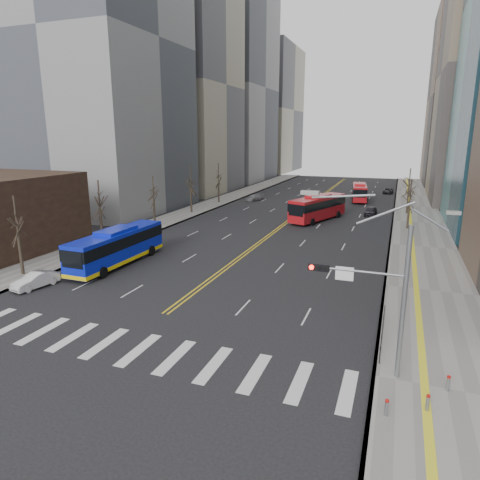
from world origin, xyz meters
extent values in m
plane|color=black|center=(0.00, 0.00, 0.00)|extent=(220.00, 220.00, 0.00)
cube|color=gray|center=(17.50, 45.00, 0.07)|extent=(7.00, 130.00, 0.15)
cube|color=gray|center=(-16.50, 45.00, 0.07)|extent=(5.00, 130.00, 0.15)
cube|color=silver|center=(-8.27, 0.00, 0.01)|extent=(0.70, 4.00, 0.01)
cube|color=silver|center=(-5.91, 0.00, 0.01)|extent=(0.70, 4.00, 0.01)
cube|color=silver|center=(-3.55, 0.00, 0.01)|extent=(0.70, 4.00, 0.01)
cube|color=silver|center=(-1.18, 0.00, 0.01)|extent=(0.70, 4.00, 0.01)
cube|color=silver|center=(1.18, 0.00, 0.01)|extent=(0.70, 4.00, 0.01)
cube|color=silver|center=(3.55, 0.00, 0.01)|extent=(0.70, 4.00, 0.01)
cube|color=silver|center=(5.91, 0.00, 0.01)|extent=(0.70, 4.00, 0.01)
cube|color=silver|center=(8.27, 0.00, 0.01)|extent=(0.70, 4.00, 0.01)
cube|color=silver|center=(10.64, 0.00, 0.01)|extent=(0.70, 4.00, 0.01)
cube|color=silver|center=(13.00, 0.00, 0.01)|extent=(0.70, 4.00, 0.01)
cube|color=gold|center=(-0.20, 55.00, 0.01)|extent=(0.15, 100.00, 0.01)
cube|color=gold|center=(0.20, 55.00, 0.01)|extent=(0.15, 100.00, 0.01)
cube|color=gray|center=(-31.00, 40.00, 26.00)|extent=(22.00, 24.00, 52.00)
cube|color=#9E9780|center=(-31.00, 66.00, 22.00)|extent=(22.00, 22.00, 44.00)
cube|color=gray|center=(-30.00, 93.00, 24.00)|extent=(20.00, 26.00, 48.00)
cube|color=#9E9780|center=(-29.00, 125.00, 20.00)|extent=(18.00, 30.00, 40.00)
cube|color=brown|center=(29.00, 103.00, 21.00)|extent=(18.00, 30.00, 42.00)
cylinder|color=gray|center=(15.20, 2.00, 4.00)|extent=(0.24, 0.24, 8.00)
cylinder|color=gray|center=(12.95, 2.00, 5.50)|extent=(4.50, 0.12, 0.12)
cube|color=black|center=(11.00, 2.00, 5.50)|extent=(1.10, 0.28, 0.38)
cylinder|color=#FF190C|center=(10.65, 1.84, 5.50)|extent=(0.24, 0.08, 0.24)
cylinder|color=black|center=(11.00, 1.84, 5.50)|extent=(0.24, 0.08, 0.24)
cylinder|color=black|center=(11.35, 1.84, 5.50)|extent=(0.24, 0.08, 0.24)
cube|color=white|center=(12.30, 2.00, 5.30)|extent=(0.90, 0.06, 0.70)
cube|color=#999993|center=(10.40, 2.00, 9.30)|extent=(0.90, 0.35, 0.18)
cube|color=black|center=(14.30, 6.00, 1.15)|extent=(0.04, 6.00, 0.04)
cylinder|color=black|center=(14.30, 3.00, 0.65)|extent=(0.06, 0.06, 1.00)
cylinder|color=black|center=(14.30, 4.50, 0.65)|extent=(0.06, 0.06, 1.00)
cylinder|color=black|center=(14.30, 6.00, 0.65)|extent=(0.06, 0.06, 1.00)
cylinder|color=black|center=(14.30, 7.50, 0.65)|extent=(0.06, 0.06, 1.00)
cylinder|color=black|center=(14.30, 9.00, 0.65)|extent=(0.06, 0.06, 1.00)
cylinder|color=gray|center=(14.80, -1.50, 0.50)|extent=(0.16, 0.16, 0.70)
cylinder|color=#B2140F|center=(14.80, -1.50, 0.88)|extent=(0.17, 0.17, 0.10)
cylinder|color=gray|center=(16.50, -0.50, 0.50)|extent=(0.16, 0.16, 0.70)
cylinder|color=#B2140F|center=(16.50, -0.50, 0.88)|extent=(0.17, 0.17, 0.10)
cylinder|color=gray|center=(17.50, 1.50, 0.50)|extent=(0.16, 0.16, 0.70)
cylinder|color=#B2140F|center=(17.50, 1.50, 0.88)|extent=(0.17, 0.17, 0.10)
cylinder|color=black|center=(-16.00, 8.00, 1.88)|extent=(0.28, 0.28, 3.75)
cylinder|color=black|center=(-16.00, 19.00, 1.95)|extent=(0.28, 0.28, 3.90)
cylinder|color=black|center=(-16.00, 30.00, 1.80)|extent=(0.28, 0.28, 3.60)
cylinder|color=black|center=(-16.00, 41.00, 2.00)|extent=(0.28, 0.28, 4.00)
cylinder|color=black|center=(-16.00, 52.00, 1.90)|extent=(0.28, 0.28, 3.80)
cylinder|color=black|center=(16.00, 40.00, 1.75)|extent=(0.28, 0.28, 3.50)
cylinder|color=black|center=(16.00, 52.00, 1.88)|extent=(0.28, 0.28, 3.75)
cube|color=#0D1FCE|center=(-10.12, 13.73, 1.78)|extent=(2.60, 12.03, 2.85)
cube|color=black|center=(-10.12, 13.73, 2.34)|extent=(2.66, 12.05, 1.03)
cube|color=#0D1FCE|center=(-10.12, 13.73, 3.30)|extent=(2.04, 4.22, 0.40)
cube|color=yellow|center=(-10.12, 13.73, 0.55)|extent=(2.66, 12.05, 0.35)
cylinder|color=black|center=(-11.40, 9.90, 0.50)|extent=(0.31, 1.00, 1.00)
cylinder|color=black|center=(-8.90, 9.87, 0.50)|extent=(0.31, 1.00, 1.00)
cylinder|color=black|center=(-11.34, 17.58, 0.50)|extent=(0.31, 1.00, 1.00)
cylinder|color=black|center=(-8.84, 17.56, 0.50)|extent=(0.31, 1.00, 1.00)
cube|color=#B41319|center=(3.82, 42.10, 1.88)|extent=(6.43, 11.94, 3.06)
cube|color=black|center=(3.82, 42.10, 2.46)|extent=(6.50, 11.98, 1.09)
cube|color=#B41319|center=(3.82, 42.10, 3.51)|extent=(3.38, 4.58, 0.40)
cylinder|color=black|center=(1.31, 39.01, 0.50)|extent=(0.62, 1.04, 1.00)
cylinder|color=black|center=(3.82, 38.12, 0.50)|extent=(0.62, 1.04, 1.00)
cylinder|color=black|center=(3.82, 46.09, 0.50)|extent=(0.62, 1.04, 1.00)
cylinder|color=black|center=(6.33, 45.19, 0.50)|extent=(0.62, 1.04, 1.00)
cube|color=#B41319|center=(7.68, 63.71, 1.68)|extent=(3.50, 10.52, 2.65)
cube|color=black|center=(7.68, 63.71, 2.21)|extent=(3.56, 10.55, 0.96)
cube|color=#B41319|center=(7.68, 63.71, 3.10)|extent=(2.27, 3.80, 0.40)
cylinder|color=black|center=(6.89, 60.30, 0.50)|extent=(0.41, 1.03, 1.00)
cylinder|color=black|center=(9.22, 60.56, 0.50)|extent=(0.41, 1.03, 1.00)
cylinder|color=black|center=(6.14, 66.86, 0.50)|extent=(0.41, 1.03, 1.00)
cylinder|color=black|center=(8.47, 67.13, 0.50)|extent=(0.41, 1.03, 1.00)
imported|color=silver|center=(-12.50, 6.00, 0.62)|extent=(1.98, 3.97, 1.25)
imported|color=black|center=(10.79, 48.75, 0.68)|extent=(1.88, 4.11, 1.37)
imported|color=gray|center=(-10.81, 56.85, 0.59)|extent=(3.03, 4.38, 1.18)
imported|color=black|center=(12.50, 76.54, 0.56)|extent=(2.17, 4.16, 1.12)
camera|label=1|loc=(14.49, -19.01, 12.10)|focal=32.00mm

